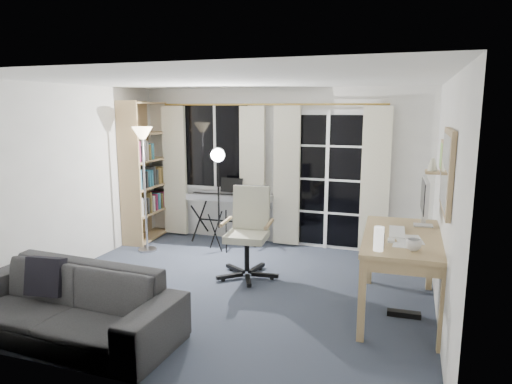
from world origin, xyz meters
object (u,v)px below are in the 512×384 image
(office_chair, at_px, (249,224))
(sofa, at_px, (63,293))
(desk, at_px, (402,245))
(bookshelf, at_px, (144,175))
(keyboard_piano, at_px, (229,198))
(monitor, at_px, (425,198))
(torchiere_lamp, at_px, (143,152))
(studio_light, at_px, (218,167))
(mug, at_px, (414,243))

(office_chair, distance_m, sofa, 2.36)
(desk, distance_m, sofa, 3.32)
(desk, bearing_deg, bookshelf, 156.69)
(office_chair, bearing_deg, sofa, -122.92)
(keyboard_piano, height_order, monitor, monitor)
(keyboard_piano, distance_m, office_chair, 1.38)
(torchiere_lamp, distance_m, sofa, 2.80)
(desk, relative_size, sofa, 0.71)
(monitor, bearing_deg, studio_light, 161.64)
(monitor, bearing_deg, office_chair, 175.10)
(bookshelf, xyz_separation_m, office_chair, (2.16, -1.00, -0.38))
(studio_light, relative_size, desk, 1.00)
(studio_light, relative_size, sofa, 0.71)
(keyboard_piano, bearing_deg, bookshelf, -175.56)
(bookshelf, bearing_deg, keyboard_piano, 3.70)
(mug, bearing_deg, office_chair, 151.79)
(studio_light, bearing_deg, bookshelf, 145.68)
(mug, bearing_deg, sofa, -161.04)
(sofa, bearing_deg, keyboard_piano, 86.73)
(bookshelf, bearing_deg, desk, -23.75)
(torchiere_lamp, bearing_deg, studio_light, 15.86)
(torchiere_lamp, bearing_deg, desk, -14.86)
(sofa, bearing_deg, office_chair, 65.35)
(bookshelf, height_order, sofa, bookshelf)
(desk, bearing_deg, studio_light, 151.87)
(monitor, bearing_deg, sofa, -149.69)
(desk, relative_size, mug, 11.59)
(bookshelf, xyz_separation_m, keyboard_piano, (1.42, 0.16, -0.32))
(studio_light, xyz_separation_m, mug, (2.68, -1.75, -0.37))
(sofa, bearing_deg, studio_light, 85.52)
(monitor, relative_size, sofa, 0.27)
(keyboard_piano, relative_size, desk, 0.84)
(bookshelf, relative_size, office_chair, 1.96)
(bookshelf, height_order, mug, bookshelf)
(bookshelf, xyz_separation_m, mug, (4.11, -2.05, -0.15))
(keyboard_piano, xyz_separation_m, sofa, (-0.33, -3.25, -0.30))
(desk, bearing_deg, monitor, 64.26)
(torchiere_lamp, relative_size, office_chair, 1.63)
(bookshelf, height_order, torchiere_lamp, bookshelf)
(bookshelf, distance_m, desk, 4.31)
(office_chair, relative_size, monitor, 1.89)
(studio_light, xyz_separation_m, sofa, (-0.35, -2.79, -0.84))
(torchiere_lamp, distance_m, keyboard_piano, 1.47)
(keyboard_piano, height_order, sofa, keyboard_piano)
(keyboard_piano, bearing_deg, office_chair, -59.29)
(mug, bearing_deg, bookshelf, 153.49)
(keyboard_piano, bearing_deg, studio_light, -90.18)
(bookshelf, height_order, studio_light, bookshelf)
(keyboard_piano, relative_size, sofa, 0.60)
(desk, bearing_deg, mug, -80.88)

